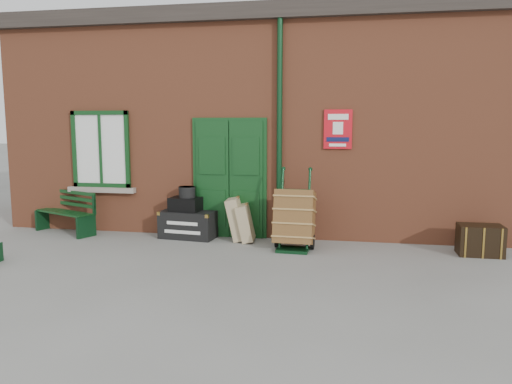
% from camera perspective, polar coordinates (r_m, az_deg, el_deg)
% --- Properties ---
extents(ground, '(80.00, 80.00, 0.00)m').
position_cam_1_polar(ground, '(8.16, -3.37, -7.48)').
color(ground, gray).
rests_on(ground, ground).
extents(station_building, '(10.30, 4.30, 4.36)m').
position_cam_1_polar(station_building, '(11.29, 0.87, 7.89)').
color(station_building, '#9F5133').
rests_on(station_building, ground).
extents(bench, '(1.44, 0.95, 0.86)m').
position_cam_1_polar(bench, '(10.57, -20.76, -2.05)').
color(bench, '#0F3916').
rests_on(bench, ground).
extents(houdini_trunk, '(1.08, 0.67, 0.51)m').
position_cam_1_polar(houdini_trunk, '(9.56, -7.71, -3.67)').
color(houdini_trunk, black).
rests_on(houdini_trunk, ground).
extents(strongbox, '(0.61, 0.47, 0.26)m').
position_cam_1_polar(strongbox, '(9.50, -8.04, -1.38)').
color(strongbox, black).
rests_on(strongbox, houdini_trunk).
extents(hatbox, '(0.34, 0.34, 0.21)m').
position_cam_1_polar(hatbox, '(9.46, -7.89, -0.01)').
color(hatbox, black).
rests_on(hatbox, strongbox).
extents(suitcase_back, '(0.43, 0.58, 0.80)m').
position_cam_1_polar(suitcase_back, '(9.28, -2.20, -3.04)').
color(suitcase_back, tan).
rests_on(suitcase_back, ground).
extents(suitcase_front, '(0.38, 0.52, 0.69)m').
position_cam_1_polar(suitcase_front, '(9.16, -1.23, -3.54)').
color(suitcase_front, tan).
rests_on(suitcase_front, ground).
extents(porter_trolley, '(0.69, 0.74, 1.37)m').
position_cam_1_polar(porter_trolley, '(8.59, 4.42, -3.07)').
color(porter_trolley, black).
rests_on(porter_trolley, ground).
extents(dark_trunk, '(0.70, 0.46, 0.50)m').
position_cam_1_polar(dark_trunk, '(9.02, 24.23, -5.04)').
color(dark_trunk, black).
rests_on(dark_trunk, ground).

